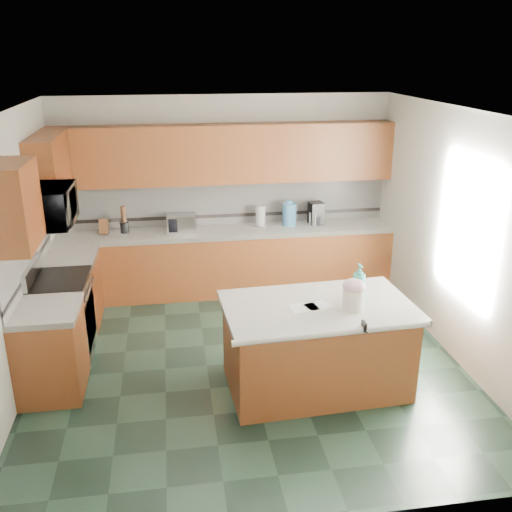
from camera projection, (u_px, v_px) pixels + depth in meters
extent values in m
plane|color=black|center=(247.00, 362.00, 6.30)|extent=(4.60, 4.60, 0.00)
plane|color=white|center=(246.00, 112.00, 5.37)|extent=(4.60, 4.60, 0.00)
cube|color=silver|center=(224.00, 194.00, 7.99)|extent=(4.60, 0.04, 2.70)
cube|color=silver|center=(296.00, 364.00, 3.68)|extent=(4.60, 0.04, 2.70)
cube|color=silver|center=(9.00, 259.00, 5.51)|extent=(0.04, 4.60, 2.70)
cube|color=silver|center=(459.00, 237.00, 6.17)|extent=(0.04, 4.60, 2.70)
cube|color=#431A09|center=(228.00, 263.00, 8.01)|extent=(4.60, 0.60, 0.86)
cube|color=white|center=(227.00, 232.00, 7.85)|extent=(4.60, 0.64, 0.06)
cube|color=#431A09|center=(225.00, 154.00, 7.62)|extent=(4.60, 0.33, 0.78)
cube|color=silver|center=(224.00, 202.00, 8.00)|extent=(4.60, 0.02, 0.63)
cube|color=black|center=(225.00, 216.00, 8.06)|extent=(4.60, 0.01, 0.05)
cube|color=#431A09|center=(73.00, 292.00, 7.06)|extent=(0.60, 0.82, 0.86)
cube|color=white|center=(69.00, 257.00, 6.91)|extent=(0.64, 0.82, 0.06)
cube|color=#431A09|center=(51.00, 353.00, 5.64)|extent=(0.60, 0.72, 0.86)
cube|color=white|center=(45.00, 311.00, 5.49)|extent=(0.64, 0.72, 0.06)
cube|color=silver|center=(27.00, 251.00, 6.06)|extent=(0.02, 2.30, 0.63)
cube|color=black|center=(30.00, 268.00, 6.13)|extent=(0.01, 2.30, 0.05)
cube|color=#431A09|center=(49.00, 169.00, 6.65)|extent=(0.33, 1.09, 0.78)
cube|color=#431A09|center=(14.00, 206.00, 5.11)|extent=(0.33, 0.72, 0.78)
cube|color=#B7B7BC|center=(63.00, 319.00, 6.33)|extent=(0.60, 0.76, 0.88)
cube|color=black|center=(90.00, 320.00, 6.38)|extent=(0.02, 0.68, 0.55)
cube|color=black|center=(58.00, 281.00, 6.17)|extent=(0.62, 0.78, 0.04)
cylinder|color=#B7B7BC|center=(89.00, 289.00, 6.26)|extent=(0.02, 0.66, 0.02)
cube|color=#B7B7BC|center=(31.00, 272.00, 6.09)|extent=(0.06, 0.76, 0.18)
imported|color=#B7B7BC|center=(48.00, 206.00, 5.88)|extent=(0.50, 0.73, 0.41)
cube|color=#431A09|center=(316.00, 349.00, 5.72)|extent=(1.79, 1.09, 0.86)
cube|color=white|center=(318.00, 307.00, 5.56)|extent=(1.90, 1.19, 0.06)
cylinder|color=white|center=(334.00, 333.00, 5.05)|extent=(1.84, 0.16, 0.06)
cylinder|color=silver|center=(353.00, 300.00, 5.41)|extent=(0.25, 0.25, 0.21)
ellipsoid|color=#DAA6B8|center=(354.00, 286.00, 5.36)|extent=(0.22, 0.22, 0.14)
cylinder|color=tan|center=(354.00, 282.00, 5.34)|extent=(0.07, 0.02, 0.02)
sphere|color=tan|center=(350.00, 282.00, 5.34)|extent=(0.04, 0.04, 0.04)
sphere|color=tan|center=(358.00, 281.00, 5.35)|extent=(0.04, 0.04, 0.04)
imported|color=teal|center=(359.00, 282.00, 5.61)|extent=(0.15, 0.15, 0.37)
cube|color=white|center=(318.00, 306.00, 5.52)|extent=(0.29, 0.26, 0.00)
cube|color=white|center=(304.00, 307.00, 5.49)|extent=(0.29, 0.23, 0.00)
cube|color=black|center=(364.00, 326.00, 5.10)|extent=(0.03, 0.09, 0.08)
cylinder|color=black|center=(366.00, 331.00, 5.05)|extent=(0.01, 0.06, 0.01)
cube|color=#472814|center=(104.00, 227.00, 7.62)|extent=(0.12, 0.16, 0.23)
cylinder|color=black|center=(124.00, 227.00, 7.69)|extent=(0.12, 0.12, 0.15)
cylinder|color=#472814|center=(123.00, 214.00, 7.63)|extent=(0.07, 0.07, 0.22)
cube|color=#B7B7BC|center=(181.00, 223.00, 7.76)|extent=(0.39, 0.27, 0.23)
cube|color=black|center=(182.00, 225.00, 7.64)|extent=(0.35, 0.01, 0.19)
cylinder|color=white|center=(261.00, 216.00, 7.96)|extent=(0.13, 0.13, 0.29)
cylinder|color=#B7B7BC|center=(261.00, 225.00, 8.00)|extent=(0.19, 0.19, 0.01)
cylinder|color=#4E95CB|center=(289.00, 215.00, 7.97)|extent=(0.19, 0.19, 0.32)
cylinder|color=#4E95CB|center=(289.00, 202.00, 7.91)|extent=(0.09, 0.09, 0.05)
cube|color=black|center=(316.00, 213.00, 8.04)|extent=(0.21, 0.22, 0.32)
cylinder|color=black|center=(317.00, 220.00, 8.03)|extent=(0.13, 0.13, 0.13)
imported|color=white|center=(315.00, 216.00, 8.02)|extent=(0.17, 0.17, 0.26)
cylinder|color=red|center=(315.00, 206.00, 7.97)|extent=(0.02, 0.02, 0.03)
cube|color=white|center=(467.00, 229.00, 5.93)|extent=(0.02, 1.40, 1.10)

